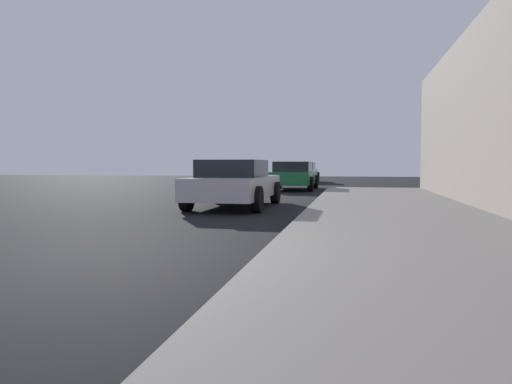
{
  "coord_description": "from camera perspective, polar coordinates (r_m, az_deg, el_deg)",
  "views": [
    {
      "loc": [
        3.03,
        -4.98,
        1.16
      ],
      "look_at": [
        1.97,
        0.2,
        0.84
      ],
      "focal_mm": 32.96,
      "sensor_mm": 36.0,
      "label": 1
    }
  ],
  "objects": [
    {
      "name": "car_white",
      "position": [
        30.48,
        5.65,
        2.42
      ],
      "size": [
        1.98,
        4.2,
        1.27
      ],
      "color": "white",
      "rests_on": "ground_plane"
    },
    {
      "name": "ground_plane",
      "position": [
        5.94,
        -19.51,
        -8.02
      ],
      "size": [
        80.0,
        80.0,
        0.0
      ],
      "primitive_type": "plane",
      "color": "black"
    },
    {
      "name": "sidewalk",
      "position": [
        5.19,
        22.4,
        -8.89
      ],
      "size": [
        4.0,
        32.0,
        0.15
      ],
      "primitive_type": "cube",
      "color": "gray",
      "rests_on": "ground_plane"
    },
    {
      "name": "car_green",
      "position": [
        21.4,
        4.58,
        2.02
      ],
      "size": [
        2.0,
        4.46,
        1.27
      ],
      "color": "#196638",
      "rests_on": "ground_plane"
    },
    {
      "name": "car_silver",
      "position": [
        12.65,
        -2.62,
        1.08
      ],
      "size": [
        1.99,
        4.27,
        1.27
      ],
      "color": "#B7B7BF",
      "rests_on": "ground_plane"
    }
  ]
}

